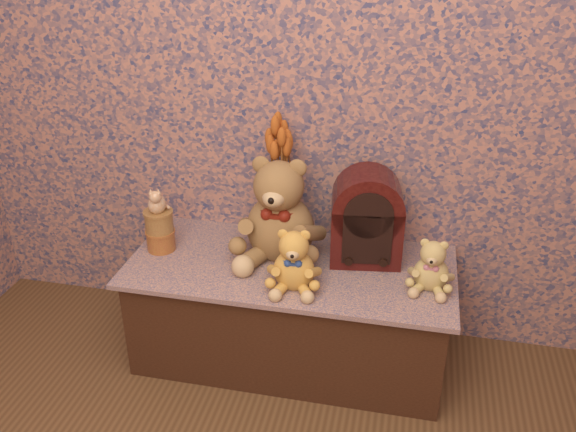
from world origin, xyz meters
name	(u,v)px	position (x,y,z in m)	size (l,w,h in m)	color
display_shelf	(291,311)	(0.00, 1.21, 0.23)	(1.30, 0.60, 0.45)	#394076
teddy_large	(280,204)	(-0.06, 1.28, 0.68)	(0.36, 0.43, 0.46)	olive
teddy_medium	(294,256)	(0.04, 1.07, 0.58)	(0.20, 0.24, 0.26)	gold
teddy_small	(432,262)	(0.54, 1.16, 0.56)	(0.17, 0.20, 0.22)	tan
cathedral_radio	(367,216)	(0.28, 1.32, 0.65)	(0.28, 0.20, 0.38)	#370B0A
ceramic_vase	(283,219)	(-0.07, 1.37, 0.57)	(0.13, 0.13, 0.22)	tan
dried_stalks	(283,148)	(-0.07, 1.37, 0.88)	(0.21, 0.21, 0.41)	#BC581E
biscuit_tin_lower	(161,240)	(-0.55, 1.22, 0.50)	(0.12, 0.12, 0.08)	gold
biscuit_tin_upper	(159,222)	(-0.55, 1.22, 0.58)	(0.11, 0.11, 0.09)	tan
cat_figurine	(157,199)	(-0.55, 1.22, 0.69)	(0.08, 0.09, 0.12)	silver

